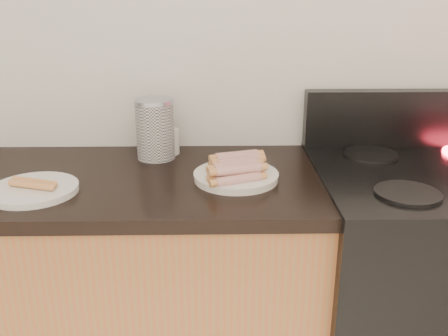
{
  "coord_description": "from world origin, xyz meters",
  "views": [
    {
      "loc": [
        0.08,
        0.26,
        1.45
      ],
      "look_at": [
        0.11,
        1.62,
        0.95
      ],
      "focal_mm": 40.0,
      "sensor_mm": 36.0,
      "label": 1
    }
  ],
  "objects_px": {
    "stove": "(422,299)",
    "canister": "(155,129)",
    "main_plate": "(236,177)",
    "mug": "(169,141)",
    "side_plate": "(34,190)"
  },
  "relations": [
    {
      "from": "stove",
      "to": "side_plate",
      "type": "height_order",
      "value": "side_plate"
    },
    {
      "from": "stove",
      "to": "canister",
      "type": "height_order",
      "value": "canister"
    },
    {
      "from": "stove",
      "to": "side_plate",
      "type": "relative_size",
      "value": 3.67
    },
    {
      "from": "stove",
      "to": "main_plate",
      "type": "bearing_deg",
      "value": -178.27
    },
    {
      "from": "side_plate",
      "to": "canister",
      "type": "relative_size",
      "value": 1.23
    },
    {
      "from": "main_plate",
      "to": "mug",
      "type": "height_order",
      "value": "mug"
    },
    {
      "from": "main_plate",
      "to": "side_plate",
      "type": "distance_m",
      "value": 0.58
    },
    {
      "from": "stove",
      "to": "main_plate",
      "type": "relative_size",
      "value": 3.62
    },
    {
      "from": "canister",
      "to": "stove",
      "type": "bearing_deg",
      "value": -12.18
    },
    {
      "from": "mug",
      "to": "side_plate",
      "type": "bearing_deg",
      "value": -135.58
    },
    {
      "from": "stove",
      "to": "canister",
      "type": "bearing_deg",
      "value": 167.82
    },
    {
      "from": "stove",
      "to": "canister",
      "type": "relative_size",
      "value": 4.51
    },
    {
      "from": "canister",
      "to": "mug",
      "type": "relative_size",
      "value": 2.3
    },
    {
      "from": "main_plate",
      "to": "canister",
      "type": "height_order",
      "value": "canister"
    },
    {
      "from": "stove",
      "to": "canister",
      "type": "distance_m",
      "value": 1.07
    }
  ]
}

